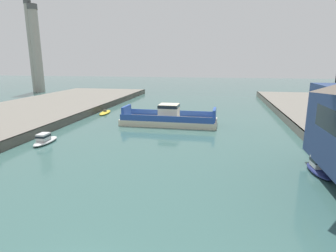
% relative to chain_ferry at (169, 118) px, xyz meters
% --- Properties ---
extents(chain_ferry, '(18.11, 6.54, 3.89)m').
position_rel_chain_ferry_xyz_m(chain_ferry, '(0.00, 0.00, 0.00)').
color(chain_ferry, beige).
rests_on(chain_ferry, ground).
extents(moored_boat_near_left, '(2.14, 5.15, 1.68)m').
position_rel_chain_ferry_xyz_m(moored_boat_near_left, '(20.16, -20.21, -0.54)').
color(moored_boat_near_left, navy).
rests_on(moored_boat_near_left, ground).
extents(moored_boat_mid_left, '(2.63, 6.56, 0.93)m').
position_rel_chain_ferry_xyz_m(moored_boat_mid_left, '(-16.62, 8.45, -0.94)').
color(moored_boat_mid_left, yellow).
rests_on(moored_boat_mid_left, ground).
extents(moored_boat_mid_right, '(2.02, 5.35, 1.55)m').
position_rel_chain_ferry_xyz_m(moored_boat_mid_right, '(-15.60, -15.76, -0.59)').
color(moored_boat_mid_right, white).
rests_on(moored_boat_mid_right, ground).
extents(smokestack_distant_a, '(2.64, 2.64, 34.62)m').
position_rel_chain_ferry_xyz_m(smokestack_distant_a, '(-62.36, 47.62, 17.17)').
color(smokestack_distant_a, '#9E998E').
rests_on(smokestack_distant_a, ground).
extents(smokestack_distant_b, '(3.65, 3.65, 32.52)m').
position_rel_chain_ferry_xyz_m(smokestack_distant_b, '(-60.57, 47.76, 16.12)').
color(smokestack_distant_b, '#9E998E').
rests_on(smokestack_distant_b, ground).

